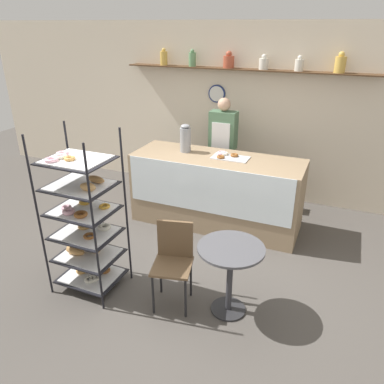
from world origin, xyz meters
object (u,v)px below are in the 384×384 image
(pastry_rack, at_px, (84,223))
(person_worker, at_px, (223,148))
(coffee_carafe, at_px, (185,138))
(donut_tray_counter, at_px, (227,156))
(cafe_table, at_px, (230,264))
(cafe_chair, at_px, (174,255))

(pastry_rack, xyz_separation_m, person_worker, (0.63, 2.55, 0.13))
(coffee_carafe, distance_m, donut_tray_counter, 0.64)
(cafe_table, xyz_separation_m, cafe_chair, (-0.57, -0.05, -0.02))
(person_worker, distance_m, donut_tray_counter, 0.69)
(pastry_rack, bearing_deg, coffee_carafe, 81.59)
(person_worker, bearing_deg, coffee_carafe, -119.00)
(cafe_chair, distance_m, coffee_carafe, 2.00)
(pastry_rack, height_order, coffee_carafe, pastry_rack)
(cafe_table, distance_m, cafe_chair, 0.58)
(person_worker, height_order, coffee_carafe, person_worker)
(cafe_chair, distance_m, donut_tray_counter, 1.84)
(cafe_table, distance_m, donut_tray_counter, 1.89)
(cafe_table, relative_size, cafe_chair, 0.85)
(cafe_table, bearing_deg, donut_tray_counter, 109.46)
(coffee_carafe, relative_size, donut_tray_counter, 0.80)
(coffee_carafe, bearing_deg, pastry_rack, -98.41)
(donut_tray_counter, bearing_deg, coffee_carafe, 179.99)
(cafe_chair, bearing_deg, coffee_carafe, 96.28)
(person_worker, xyz_separation_m, donut_tray_counter, (0.27, -0.62, 0.11))
(person_worker, height_order, cafe_chair, person_worker)
(person_worker, xyz_separation_m, cafe_table, (0.88, -2.34, -0.36))
(pastry_rack, distance_m, person_worker, 2.63)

